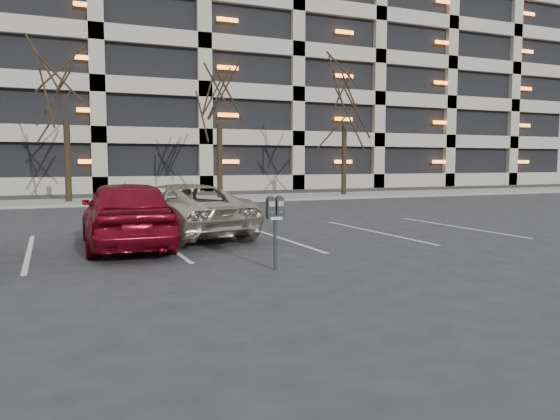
# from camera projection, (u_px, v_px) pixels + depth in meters

# --- Properties ---
(ground) EXTENTS (140.00, 140.00, 0.00)m
(ground) POSITION_uv_depth(u_px,v_px,m) (258.00, 256.00, 10.80)
(ground) COLOR #28282B
(ground) RESTS_ON ground
(sidewalk) EXTENTS (80.00, 4.00, 0.12)m
(sidewalk) POSITION_uv_depth(u_px,v_px,m) (138.00, 201.00, 25.48)
(sidewalk) COLOR gray
(sidewalk) RESTS_ON ground
(stall_lines) EXTENTS (16.90, 5.20, 0.00)m
(stall_lines) POSITION_uv_depth(u_px,v_px,m) (165.00, 244.00, 12.37)
(stall_lines) COLOR silver
(stall_lines) RESTS_ON ground
(parking_garage) EXTENTS (52.00, 20.00, 19.00)m
(parking_garage) POSITION_uv_depth(u_px,v_px,m) (250.00, 74.00, 45.70)
(parking_garage) COLOR black
(parking_garage) RESTS_ON ground
(tree_b) EXTENTS (3.65, 3.65, 8.29)m
(tree_b) POSITION_uv_depth(u_px,v_px,m) (64.00, 67.00, 23.80)
(tree_b) COLOR black
(tree_b) RESTS_ON ground
(tree_c) EXTENTS (3.65, 3.65, 8.30)m
(tree_c) POSITION_uv_depth(u_px,v_px,m) (219.00, 77.00, 26.51)
(tree_c) COLOR black
(tree_c) RESTS_ON ground
(tree_d) EXTENTS (3.83, 3.83, 8.70)m
(tree_d) POSITION_uv_depth(u_px,v_px,m) (345.00, 79.00, 29.20)
(tree_d) COLOR black
(tree_d) RESTS_ON ground
(parking_meter) EXTENTS (0.33, 0.14, 1.25)m
(parking_meter) POSITION_uv_depth(u_px,v_px,m) (275.00, 215.00, 9.33)
(parking_meter) COLOR black
(parking_meter) RESTS_ON ground
(suv_silver) EXTENTS (3.26, 5.17, 1.34)m
(suv_silver) POSITION_uv_depth(u_px,v_px,m) (178.00, 210.00, 13.49)
(suv_silver) COLOR beige
(suv_silver) RESTS_ON ground
(car_red) EXTENTS (1.93, 4.48, 1.51)m
(car_red) POSITION_uv_depth(u_px,v_px,m) (126.00, 213.00, 11.80)
(car_red) COLOR maroon
(car_red) RESTS_ON ground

